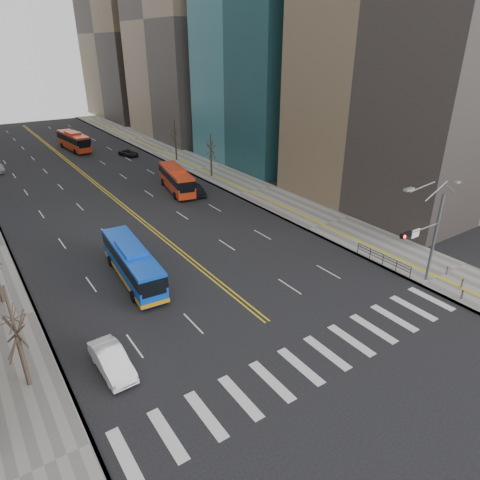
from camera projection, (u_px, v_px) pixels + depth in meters
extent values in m
plane|color=black|center=(314.00, 359.00, 28.29)|extent=(220.00, 220.00, 0.00)
cube|color=slate|center=(204.00, 168.00, 70.91)|extent=(7.00, 130.00, 0.15)
cube|color=silver|center=(125.00, 457.00, 21.65)|extent=(0.70, 4.00, 0.01)
cube|color=silver|center=(167.00, 435.00, 22.86)|extent=(0.70, 4.00, 0.01)
cube|color=silver|center=(206.00, 415.00, 24.07)|extent=(0.70, 4.00, 0.01)
cube|color=silver|center=(240.00, 397.00, 25.27)|extent=(0.70, 4.00, 0.01)
cube|color=silver|center=(272.00, 381.00, 26.48)|extent=(0.70, 4.00, 0.01)
cube|color=silver|center=(300.00, 366.00, 27.69)|extent=(0.70, 4.00, 0.01)
cube|color=silver|center=(327.00, 352.00, 28.90)|extent=(0.70, 4.00, 0.01)
cube|color=silver|center=(351.00, 340.00, 30.10)|extent=(0.70, 4.00, 0.01)
cube|color=silver|center=(373.00, 329.00, 31.31)|extent=(0.70, 4.00, 0.01)
cube|color=silver|center=(394.00, 318.00, 32.52)|extent=(0.70, 4.00, 0.01)
cube|color=silver|center=(413.00, 308.00, 33.72)|extent=(0.70, 4.00, 0.01)
cube|color=silver|center=(431.00, 299.00, 34.93)|extent=(0.70, 4.00, 0.01)
cube|color=gold|center=(79.00, 171.00, 69.38)|extent=(0.15, 100.00, 0.01)
cube|color=gold|center=(81.00, 171.00, 69.59)|extent=(0.15, 100.00, 0.01)
cube|color=gray|center=(189.00, 20.00, 87.09)|extent=(20.00, 26.00, 46.00)
cube|color=brown|center=(128.00, 33.00, 111.39)|extent=(18.00, 30.00, 42.00)
cylinder|color=slate|center=(434.00, 240.00, 35.87)|extent=(0.24, 0.24, 8.00)
cylinder|color=slate|center=(421.00, 229.00, 34.09)|extent=(4.50, 0.12, 0.12)
cube|color=black|center=(406.00, 235.00, 33.09)|extent=(1.10, 0.28, 0.38)
cylinder|color=#FF190C|center=(405.00, 237.00, 32.79)|extent=(0.24, 0.08, 0.24)
cylinder|color=black|center=(408.00, 236.00, 32.97)|extent=(0.24, 0.08, 0.24)
cylinder|color=black|center=(410.00, 235.00, 33.15)|extent=(0.24, 0.08, 0.24)
cube|color=white|center=(416.00, 233.00, 33.84)|extent=(0.90, 0.06, 0.70)
cube|color=#999993|center=(409.00, 189.00, 31.18)|extent=(0.90, 0.35, 0.18)
cube|color=black|center=(384.00, 255.00, 39.61)|extent=(0.04, 6.00, 0.04)
cylinder|color=black|center=(411.00, 273.00, 37.57)|extent=(0.06, 0.06, 1.00)
cylinder|color=black|center=(396.00, 266.00, 38.69)|extent=(0.06, 0.06, 1.00)
cylinder|color=black|center=(383.00, 260.00, 39.82)|extent=(0.06, 0.06, 1.00)
cylinder|color=black|center=(370.00, 254.00, 40.94)|extent=(0.06, 0.06, 1.00)
cylinder|color=black|center=(358.00, 248.00, 42.06)|extent=(0.06, 0.06, 1.00)
cylinder|color=slate|center=(462.00, 295.00, 34.52)|extent=(0.16, 0.16, 0.70)
cylinder|color=#B2140F|center=(463.00, 291.00, 34.36)|extent=(0.17, 0.17, 0.10)
cylinder|color=slate|center=(462.00, 284.00, 36.14)|extent=(0.16, 0.16, 0.70)
cylinder|color=#B2140F|center=(463.00, 280.00, 35.98)|extent=(0.17, 0.17, 0.10)
cylinder|color=slate|center=(447.00, 271.00, 38.15)|extent=(0.16, 0.16, 0.70)
cylinder|color=#B2140F|center=(448.00, 267.00, 37.98)|extent=(0.17, 0.17, 0.10)
cylinder|color=#32271E|center=(24.00, 362.00, 25.32)|extent=(0.28, 0.28, 3.75)
cylinder|color=#32271E|center=(211.00, 166.00, 65.69)|extent=(0.28, 0.28, 3.50)
cylinder|color=#32271E|center=(176.00, 150.00, 74.62)|extent=(0.28, 0.28, 3.75)
cube|color=blue|center=(133.00, 263.00, 37.13)|extent=(3.12, 11.18, 2.59)
cube|color=black|center=(132.00, 257.00, 36.91)|extent=(3.18, 11.21, 0.94)
cube|color=blue|center=(131.00, 248.00, 36.54)|extent=(2.12, 3.99, 0.40)
cube|color=orange|center=(134.00, 274.00, 37.59)|extent=(3.18, 11.21, 0.35)
cylinder|color=black|center=(133.00, 297.00, 34.32)|extent=(0.37, 1.02, 1.00)
cylinder|color=black|center=(161.00, 289.00, 35.36)|extent=(0.37, 1.02, 1.00)
cylinder|color=black|center=(110.00, 261.00, 39.87)|extent=(0.37, 1.02, 1.00)
cylinder|color=black|center=(135.00, 255.00, 40.91)|extent=(0.37, 1.02, 1.00)
cube|color=red|center=(176.00, 179.00, 59.48)|extent=(4.36, 10.72, 2.69)
cube|color=black|center=(176.00, 175.00, 59.25)|extent=(4.42, 10.75, 0.97)
cube|color=red|center=(176.00, 169.00, 58.87)|extent=(2.57, 3.96, 0.40)
cylinder|color=black|center=(175.00, 196.00, 56.77)|extent=(0.49, 1.04, 1.00)
cylinder|color=black|center=(192.00, 193.00, 57.62)|extent=(0.49, 1.04, 1.00)
cylinder|color=black|center=(163.00, 182.00, 62.35)|extent=(0.49, 1.04, 1.00)
cylinder|color=black|center=(179.00, 180.00, 63.20)|extent=(0.49, 1.04, 1.00)
cube|color=red|center=(74.00, 141.00, 82.00)|extent=(3.48, 11.16, 2.84)
cube|color=black|center=(73.00, 138.00, 81.76)|extent=(3.54, 11.18, 1.02)
cube|color=red|center=(72.00, 133.00, 81.35)|extent=(2.34, 4.01, 0.40)
cylinder|color=black|center=(75.00, 152.00, 79.36)|extent=(0.39, 1.02, 1.00)
cylinder|color=black|center=(88.00, 150.00, 80.79)|extent=(0.39, 1.02, 1.00)
cylinder|color=black|center=(62.00, 145.00, 84.27)|extent=(0.39, 1.02, 1.00)
cylinder|color=black|center=(75.00, 144.00, 85.71)|extent=(0.39, 1.02, 1.00)
imported|color=white|center=(112.00, 361.00, 27.03)|extent=(1.79, 4.73, 1.54)
imported|color=black|center=(197.00, 190.00, 58.28)|extent=(2.60, 4.50, 1.44)
imported|color=black|center=(128.00, 153.00, 78.06)|extent=(2.99, 4.55, 1.16)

